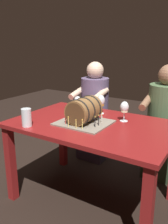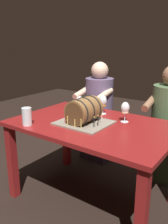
% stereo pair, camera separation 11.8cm
% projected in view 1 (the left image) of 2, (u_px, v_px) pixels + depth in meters
% --- Properties ---
extents(ground_plane, '(8.00, 8.00, 0.00)m').
position_uv_depth(ground_plane, '(92.00, 198.00, 2.26)').
color(ground_plane, black).
extents(dining_table, '(1.38, 0.90, 0.75)m').
position_uv_depth(dining_table, '(93.00, 135.00, 2.08)').
color(dining_table, maroon).
rests_on(dining_table, ground).
extents(barrel_cake, '(0.42, 0.38, 0.23)m').
position_uv_depth(barrel_cake, '(84.00, 112.00, 2.01)').
color(barrel_cake, gray).
rests_on(barrel_cake, dining_table).
extents(wine_glass_white, '(0.07, 0.07, 0.18)m').
position_uv_depth(wine_glass_white, '(124.00, 108.00, 2.06)').
color(wine_glass_white, white).
rests_on(wine_glass_white, dining_table).
extents(wine_glass_amber, '(0.07, 0.07, 0.18)m').
position_uv_depth(wine_glass_amber, '(101.00, 102.00, 2.29)').
color(wine_glass_amber, white).
rests_on(wine_glass_amber, dining_table).
extents(wine_glass_rose, '(0.07, 0.07, 0.17)m').
position_uv_depth(wine_glass_rose, '(78.00, 102.00, 2.31)').
color(wine_glass_rose, white).
rests_on(wine_glass_rose, dining_table).
extents(beer_pint, '(0.08, 0.08, 0.15)m').
position_uv_depth(beer_pint, '(27.00, 118.00, 1.95)').
color(beer_pint, white).
rests_on(beer_pint, dining_table).
extents(person_seated_left, '(0.37, 0.46, 1.20)m').
position_uv_depth(person_seated_left, '(94.00, 116.00, 2.94)').
color(person_seated_left, '#372D40').
rests_on(person_seated_left, ground).
extents(person_seated_right, '(0.40, 0.48, 1.21)m').
position_uv_depth(person_seated_right, '(164.00, 126.00, 2.50)').
color(person_seated_right, '#2A3A24').
rests_on(person_seated_right, ground).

